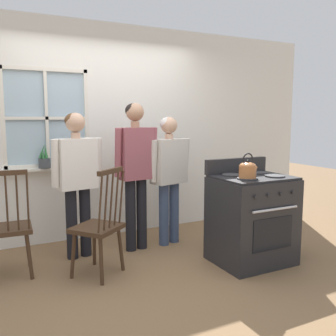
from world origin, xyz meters
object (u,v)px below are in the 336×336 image
(person_teen_center, at_px, (136,162))
(kettle, at_px, (248,169))
(stove, at_px, (251,218))
(chair_by_window, at_px, (99,228))
(potted_plant, at_px, (44,160))
(person_adult_right, at_px, (169,168))
(person_elderly_left, at_px, (77,171))
(chair_near_wall, at_px, (8,229))

(person_teen_center, relative_size, kettle, 6.84)
(stove, bearing_deg, person_teen_center, 136.43)
(chair_by_window, xyz_separation_m, potted_plant, (-0.31, 1.13, 0.56))
(chair_by_window, height_order, stove, stove)
(person_teen_center, xyz_separation_m, person_adult_right, (0.43, 0.01, -0.09))
(person_elderly_left, relative_size, potted_plant, 5.53)
(person_adult_right, relative_size, kettle, 6.21)
(chair_near_wall, height_order, potted_plant, potted_plant)
(person_adult_right, distance_m, stove, 1.14)
(person_teen_center, height_order, kettle, person_teen_center)
(person_teen_center, xyz_separation_m, stove, (0.95, -0.90, -0.55))
(person_teen_center, relative_size, stove, 1.56)
(person_elderly_left, bearing_deg, chair_near_wall, -173.01)
(person_elderly_left, height_order, person_adult_right, person_elderly_left)
(chair_near_wall, height_order, person_adult_right, person_adult_right)
(person_teen_center, bearing_deg, potted_plant, 138.57)
(chair_near_wall, xyz_separation_m, stove, (2.32, -0.75, -0.00))
(kettle, height_order, potted_plant, potted_plant)
(chair_near_wall, xyz_separation_m, person_elderly_left, (0.72, 0.22, 0.49))
(person_teen_center, bearing_deg, chair_by_window, -146.00)
(chair_by_window, relative_size, stove, 0.98)
(person_teen_center, distance_m, stove, 1.42)
(chair_by_window, distance_m, potted_plant, 1.30)
(potted_plant, bearing_deg, person_elderly_left, -66.59)
(person_teen_center, height_order, stove, person_teen_center)
(chair_by_window, distance_m, chair_near_wall, 0.86)
(chair_near_wall, xyz_separation_m, person_teen_center, (1.37, 0.16, 0.55))
(person_adult_right, relative_size, stove, 1.42)
(stove, distance_m, kettle, 0.59)
(stove, bearing_deg, person_elderly_left, 149.04)
(person_elderly_left, distance_m, person_adult_right, 1.09)
(stove, height_order, potted_plant, potted_plant)
(chair_by_window, relative_size, person_teen_center, 0.63)
(chair_by_window, height_order, person_adult_right, person_adult_right)
(chair_near_wall, distance_m, kettle, 2.38)
(stove, bearing_deg, potted_plant, 140.40)
(person_adult_right, height_order, kettle, person_adult_right)
(kettle, bearing_deg, chair_near_wall, 157.77)
(chair_near_wall, bearing_deg, kettle, 161.24)
(stove, distance_m, potted_plant, 2.46)
(potted_plant, bearing_deg, chair_by_window, -74.76)
(person_elderly_left, xyz_separation_m, person_adult_right, (1.09, -0.05, -0.03))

